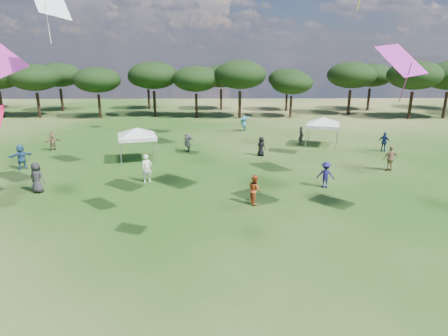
% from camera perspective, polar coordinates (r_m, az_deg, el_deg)
% --- Properties ---
extents(tree_line, '(108.78, 17.63, 7.77)m').
position_cam_1_polar(tree_line, '(53.74, 1.31, 13.89)').
color(tree_line, black).
rests_on(tree_line, ground).
extents(tent_left, '(5.44, 5.44, 2.94)m').
position_cam_1_polar(tent_left, '(29.34, -13.18, 5.77)').
color(tent_left, gray).
rests_on(tent_left, ground).
extents(tent_right, '(5.36, 5.36, 2.92)m').
position_cam_1_polar(tent_right, '(35.02, 14.91, 7.27)').
color(tent_right, gray).
rests_on(tent_right, ground).
extents(festival_crowd, '(29.72, 23.14, 1.85)m').
position_cam_1_polar(festival_crowd, '(30.21, -3.20, 3.26)').
color(festival_crowd, navy).
rests_on(festival_crowd, ground).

